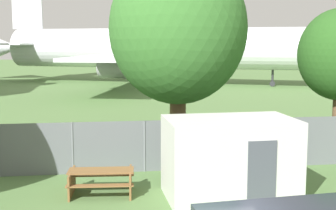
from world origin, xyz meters
name	(u,v)px	position (x,y,z in m)	size (l,w,h in m)	color
perimeter_fence	(145,146)	(0.00, 9.76, 0.93)	(56.07, 0.07, 1.86)	slate
airplane	(160,49)	(4.83, 45.09, 3.88)	(44.05, 35.82, 12.80)	silver
portable_cabin	(230,158)	(2.29, 6.64, 1.20)	(3.90, 2.45, 2.40)	silver
picnic_bench_near_cabin	(101,179)	(-1.55, 7.42, 0.48)	(2.09, 1.54, 0.76)	brown
tree_behind_benches	(178,29)	(1.57, 12.06, 5.15)	(5.53, 5.53, 8.22)	brown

